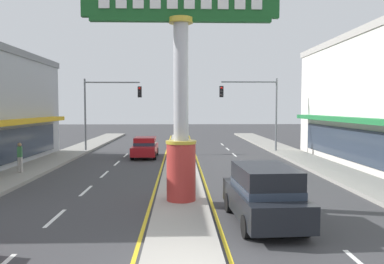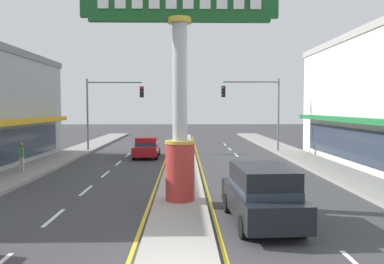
# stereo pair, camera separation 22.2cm
# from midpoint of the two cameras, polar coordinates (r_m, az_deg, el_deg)

# --- Properties ---
(median_strip) EXTENTS (2.04, 52.00, 0.14)m
(median_strip) POSITION_cam_midpoint_polar(r_m,az_deg,el_deg) (26.75, -1.26, -4.38)
(median_strip) COLOR #A39E93
(median_strip) RESTS_ON ground
(sidewalk_left) EXTENTS (2.59, 60.00, 0.18)m
(sidewalk_left) POSITION_cam_midpoint_polar(r_m,az_deg,el_deg) (26.34, -21.13, -4.70)
(sidewalk_left) COLOR gray
(sidewalk_left) RESTS_ON ground
(sidewalk_right) EXTENTS (2.59, 60.00, 0.18)m
(sidewalk_right) POSITION_cam_midpoint_polar(r_m,az_deg,el_deg) (26.30, 18.61, -4.66)
(sidewalk_right) COLOR gray
(sidewalk_right) RESTS_ON ground
(lane_markings) EXTENTS (8.78, 52.00, 0.01)m
(lane_markings) POSITION_cam_midpoint_polar(r_m,az_deg,el_deg) (25.42, -1.27, -4.95)
(lane_markings) COLOR silver
(lane_markings) RESTS_ON ground
(district_sign) EXTENTS (7.54, 1.20, 8.56)m
(district_sign) POSITION_cam_midpoint_polar(r_m,az_deg,el_deg) (15.20, -1.36, 7.28)
(district_sign) COLOR #B7332D
(district_sign) RESTS_ON median_strip
(traffic_light_left_side) EXTENTS (4.86, 0.46, 6.20)m
(traffic_light_left_side) POSITION_cam_midpoint_polar(r_m,az_deg,el_deg) (33.77, -11.96, 4.31)
(traffic_light_left_side) COLOR slate
(traffic_light_left_side) RESTS_ON ground
(traffic_light_right_side) EXTENTS (4.86, 0.46, 6.20)m
(traffic_light_right_side) POSITION_cam_midpoint_polar(r_m,az_deg,el_deg) (32.89, 9.74, 4.35)
(traffic_light_right_side) COLOR slate
(traffic_light_right_side) RESTS_ON ground
(suv_near_right_lane) EXTENTS (2.15, 4.69, 1.90)m
(suv_near_right_lane) POSITION_cam_midpoint_polar(r_m,az_deg,el_deg) (13.00, 10.64, -8.89)
(suv_near_right_lane) COLOR black
(suv_near_right_lane) RESTS_ON ground
(sedan_near_left_lane) EXTENTS (1.85, 4.30, 1.53)m
(sedan_near_left_lane) POSITION_cam_midpoint_polar(r_m,az_deg,el_deg) (29.80, -6.40, -2.19)
(sedan_near_left_lane) COLOR maroon
(sedan_near_left_lane) RESTS_ON ground
(pedestrian_near_kerb) EXTENTS (0.31, 0.44, 1.66)m
(pedestrian_near_kerb) POSITION_cam_midpoint_polar(r_m,az_deg,el_deg) (23.73, -23.40, -3.14)
(pedestrian_near_kerb) COLOR #B7B2AD
(pedestrian_near_kerb) RESTS_ON sidewalk_left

